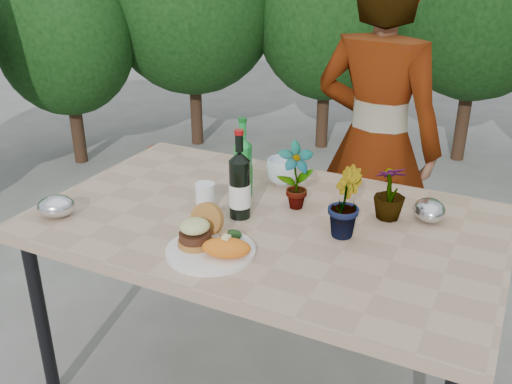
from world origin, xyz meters
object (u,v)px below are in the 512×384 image
at_px(dinner_plate, 211,251).
at_px(wine_bottle, 240,186).
at_px(patio_table, 266,232).
at_px(person, 376,145).

xyz_separation_m(dinner_plate, wine_bottle, (-0.04, 0.27, 0.11)).
height_order(patio_table, person, person).
relative_size(wine_bottle, person, 0.20).
distance_m(patio_table, wine_bottle, 0.20).
bearing_deg(patio_table, dinner_plate, -99.14).
bearing_deg(person, wine_bottle, 78.34).
bearing_deg(dinner_plate, wine_bottle, 98.06).
height_order(dinner_plate, person, person).
distance_m(wine_bottle, person, 0.84).
relative_size(patio_table, wine_bottle, 5.03).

